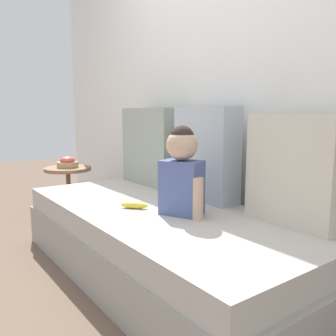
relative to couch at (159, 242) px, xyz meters
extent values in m
plane|color=brown|center=(0.00, 0.00, -0.20)|extent=(12.00, 12.00, 0.00)
cube|color=white|center=(0.00, 0.59, 1.09)|extent=(5.29, 0.10, 2.58)
cube|color=#9C978F|center=(0.00, 0.00, -0.07)|extent=(2.09, 0.93, 0.27)
cube|color=#B7B2A8|center=(0.00, 0.00, 0.14)|extent=(2.02, 0.90, 0.14)
cube|color=#99A393|center=(-0.65, 0.36, 0.51)|extent=(0.59, 0.16, 0.59)
cube|color=#B2BCC6|center=(0.00, 0.36, 0.51)|extent=(0.46, 0.16, 0.59)
cube|color=beige|center=(0.65, 0.36, 0.48)|extent=(0.48, 0.16, 0.55)
cube|color=#4C5B93|center=(0.18, 0.03, 0.36)|extent=(0.26, 0.22, 0.30)
sphere|color=tan|center=(0.18, 0.03, 0.59)|extent=(0.17, 0.17, 0.17)
sphere|color=#2D231E|center=(0.18, 0.03, 0.63)|extent=(0.13, 0.13, 0.13)
cylinder|color=tan|center=(0.04, 0.03, 0.32)|extent=(0.06, 0.06, 0.22)
cylinder|color=tan|center=(0.31, 0.03, 0.32)|extent=(0.06, 0.06, 0.22)
ellipsoid|color=yellow|center=(-0.08, -0.12, 0.23)|extent=(0.16, 0.15, 0.04)
cylinder|color=brown|center=(-1.43, -0.02, 0.27)|extent=(0.42, 0.42, 0.03)
cylinder|color=brown|center=(-1.43, -0.02, 0.02)|extent=(0.04, 0.04, 0.45)
cylinder|color=brown|center=(-1.43, -0.02, -0.19)|extent=(0.23, 0.23, 0.02)
cylinder|color=tan|center=(-1.43, -0.02, 0.31)|extent=(0.19, 0.19, 0.05)
ellipsoid|color=#CC4C42|center=(-1.43, -0.02, 0.35)|extent=(0.13, 0.13, 0.07)
camera|label=1|loc=(1.67, -1.16, 0.76)|focal=37.97mm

